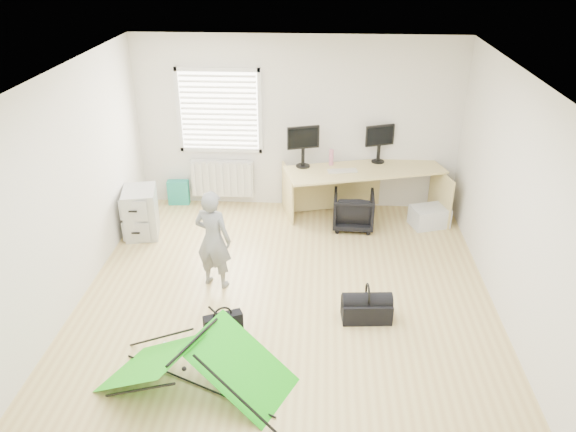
# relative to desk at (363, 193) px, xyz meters

# --- Properties ---
(ground) EXTENTS (5.50, 5.50, 0.00)m
(ground) POSITION_rel_desk_xyz_m (-1.05, -2.32, -0.40)
(ground) COLOR tan
(ground) RESTS_ON ground
(back_wall) EXTENTS (5.00, 0.02, 2.70)m
(back_wall) POSITION_rel_desk_xyz_m (-1.05, 0.43, 0.95)
(back_wall) COLOR silver
(back_wall) RESTS_ON ground
(window) EXTENTS (1.20, 0.06, 1.20)m
(window) POSITION_rel_desk_xyz_m (-2.25, 0.39, 1.15)
(window) COLOR silver
(window) RESTS_ON back_wall
(radiator) EXTENTS (1.00, 0.12, 0.60)m
(radiator) POSITION_rel_desk_xyz_m (-2.25, 0.35, 0.05)
(radiator) COLOR silver
(radiator) RESTS_ON back_wall
(desk) EXTENTS (2.49, 1.36, 0.81)m
(desk) POSITION_rel_desk_xyz_m (0.00, 0.00, 0.00)
(desk) COLOR #D0BB74
(desk) RESTS_ON ground
(filing_cabinet) EXTENTS (0.57, 0.69, 0.70)m
(filing_cabinet) POSITION_rel_desk_xyz_m (-3.27, -0.75, -0.05)
(filing_cabinet) COLOR #ABAFB0
(filing_cabinet) RESTS_ON ground
(monitor_left) EXTENTS (0.50, 0.25, 0.47)m
(monitor_left) POSITION_rel_desk_xyz_m (-0.94, 0.04, 0.64)
(monitor_left) COLOR black
(monitor_left) RESTS_ON desk
(monitor_right) EXTENTS (0.46, 0.26, 0.44)m
(monitor_right) POSITION_rel_desk_xyz_m (0.21, 0.30, 0.62)
(monitor_right) COLOR black
(monitor_right) RESTS_ON desk
(keyboard) EXTENTS (0.46, 0.22, 0.02)m
(keyboard) POSITION_rel_desk_xyz_m (-0.34, -0.12, 0.41)
(keyboard) COLOR beige
(keyboard) RESTS_ON desk
(thermos) EXTENTS (0.09, 0.09, 0.24)m
(thermos) POSITION_rel_desk_xyz_m (-0.51, 0.14, 0.53)
(thermos) COLOR #C9708D
(thermos) RESTS_ON desk
(office_chair) EXTENTS (0.61, 0.63, 0.55)m
(office_chair) POSITION_rel_desk_xyz_m (-0.16, -0.34, -0.13)
(office_chair) COLOR black
(office_chair) RESTS_ON ground
(person) EXTENTS (0.54, 0.43, 1.29)m
(person) POSITION_rel_desk_xyz_m (-1.96, -2.01, 0.24)
(person) COLOR slate
(person) RESTS_ON ground
(kite) EXTENTS (1.94, 1.45, 0.55)m
(kite) POSITION_rel_desk_xyz_m (-1.83, -3.81, -0.13)
(kite) COLOR #19B711
(kite) RESTS_ON ground
(storage_crate) EXTENTS (0.63, 0.53, 0.30)m
(storage_crate) POSITION_rel_desk_xyz_m (1.00, -0.23, -0.25)
(storage_crate) COLOR silver
(storage_crate) RESTS_ON ground
(tote_bag) EXTENTS (0.35, 0.17, 0.40)m
(tote_bag) POSITION_rel_desk_xyz_m (-2.97, 0.30, -0.20)
(tote_bag) COLOR teal
(tote_bag) RESTS_ON ground
(laptop_bag) EXTENTS (0.43, 0.29, 0.31)m
(laptop_bag) POSITION_rel_desk_xyz_m (-1.68, -3.07, -0.25)
(laptop_bag) COLOR black
(laptop_bag) RESTS_ON ground
(white_box) EXTENTS (0.10, 0.10, 0.09)m
(white_box) POSITION_rel_desk_xyz_m (-2.26, -3.32, -0.36)
(white_box) COLOR silver
(white_box) RESTS_ON ground
(duffel_bag) EXTENTS (0.58, 0.33, 0.25)m
(duffel_bag) POSITION_rel_desk_xyz_m (-0.10, -2.62, -0.28)
(duffel_bag) COLOR black
(duffel_bag) RESTS_ON ground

